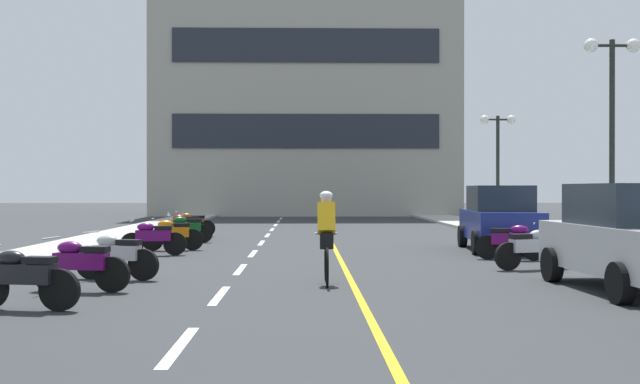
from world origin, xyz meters
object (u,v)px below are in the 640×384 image
object	(u,v)px
motorcycle_5	(116,255)
motorcycle_12	(191,224)
motorcycle_11	(185,226)
parked_car_near	(632,237)
motorcycle_9	(172,234)
motorcycle_10	(186,228)
motorcycle_4	(81,264)
motorcycle_8	(153,237)
street_lamp_far	(498,144)
street_lamp_mid	(612,97)
motorcycle_6	(531,248)
motorcycle_3	(23,277)
cyclist_rider	(326,235)
motorcycle_7	(511,241)
parked_car_mid	(500,218)

from	to	relation	value
motorcycle_5	motorcycle_12	bearing A→B (deg)	92.23
motorcycle_11	parked_car_near	bearing A→B (deg)	-54.22
parked_car_near	motorcycle_9	xyz separation A→B (m)	(-9.21, 8.70, -0.44)
motorcycle_5	motorcycle_10	world-z (taller)	same
parked_car_near	motorcycle_4	xyz separation A→B (m)	(-9.27, 0.12, -0.44)
motorcycle_8	motorcycle_9	world-z (taller)	same
motorcycle_8	street_lamp_far	bearing A→B (deg)	43.39
street_lamp_mid	motorcycle_6	distance (m)	5.80
motorcycle_4	motorcycle_5	size ratio (longest dim) A/B	1.01
street_lamp_mid	parked_car_near	xyz separation A→B (m)	(-2.42, -6.80, -3.18)
motorcycle_3	motorcycle_4	distance (m)	1.93
motorcycle_12	cyclist_rider	world-z (taller)	cyclist_rider
motorcycle_4	motorcycle_6	distance (m)	9.24
motorcycle_5	motorcycle_11	world-z (taller)	same
motorcycle_4	street_lamp_far	bearing A→B (deg)	57.31
motorcycle_4	motorcycle_12	xyz separation A→B (m)	(-0.33, 14.74, 0.00)
motorcycle_12	motorcycle_11	bearing A→B (deg)	-89.60
street_lamp_mid	motorcycle_6	xyz separation A→B (m)	(-3.09, -3.32, -3.62)
street_lamp_far	motorcycle_5	xyz separation A→B (m)	(-11.46, -16.44, -3.07)
motorcycle_4	motorcycle_5	world-z (taller)	same
motorcycle_3	motorcycle_5	bearing A→B (deg)	83.07
motorcycle_7	motorcycle_10	size ratio (longest dim) A/B	1.00
motorcycle_4	motorcycle_10	world-z (taller)	same
motorcycle_10	motorcycle_11	bearing A→B (deg)	99.99
street_lamp_far	motorcycle_7	distance (m)	13.27
street_lamp_mid	motorcycle_5	bearing A→B (deg)	-156.61
motorcycle_7	parked_car_near	bearing A→B (deg)	-84.96
parked_car_mid	motorcycle_10	bearing A→B (deg)	161.35
street_lamp_far	motorcycle_8	xyz separation A→B (m)	(-11.81, -11.16, -3.07)
motorcycle_3	motorcycle_11	bearing A→B (deg)	90.22
motorcycle_10	motorcycle_5	bearing A→B (deg)	-88.85
street_lamp_mid	motorcycle_7	world-z (taller)	street_lamp_mid
motorcycle_8	cyclist_rider	bearing A→B (deg)	-53.85
street_lamp_mid	motorcycle_7	size ratio (longest dim) A/B	3.34
street_lamp_mid	motorcycle_3	xyz separation A→B (m)	(-11.95, -8.60, -3.62)
street_lamp_mid	motorcycle_9	bearing A→B (deg)	170.74
street_lamp_far	motorcycle_8	bearing A→B (deg)	-136.61
motorcycle_6	motorcycle_10	xyz separation A→B (m)	(-8.62, 8.12, 0.00)
motorcycle_3	motorcycle_6	size ratio (longest dim) A/B	1.02
motorcycle_7	street_lamp_far	bearing A→B (deg)	77.15
parked_car_mid	motorcycle_7	bearing A→B (deg)	-98.98
street_lamp_far	motorcycle_3	size ratio (longest dim) A/B	2.73
motorcycle_9	motorcycle_6	bearing A→B (deg)	-31.39
motorcycle_8	motorcycle_12	bearing A→B (deg)	91.19
motorcycle_7	motorcycle_3	bearing A→B (deg)	-140.41
parked_car_mid	motorcycle_7	size ratio (longest dim) A/B	2.63
motorcycle_10	cyclist_rider	world-z (taller)	cyclist_rider
parked_car_mid	motorcycle_7	world-z (taller)	parked_car_mid
motorcycle_5	motorcycle_8	world-z (taller)	same
motorcycle_4	motorcycle_11	xyz separation A→B (m)	(-0.32, 13.18, 0.00)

